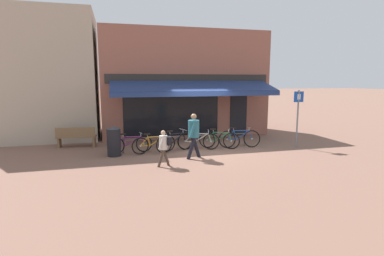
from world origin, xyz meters
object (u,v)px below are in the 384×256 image
object	(u,v)px
bicycle_black	(175,142)
bicycle_green	(219,140)
bicycle_orange	(154,144)
pedestrian_child	(164,144)
bicycle_silver	(198,141)
bicycle_purple	(130,144)
pedestrian_adult	(194,131)
litter_bin	(114,141)
park_bench	(76,136)
parking_sign	(298,113)
bicycle_blue	(239,138)

from	to	relation	value
bicycle_black	bicycle_green	distance (m)	1.89
bicycle_orange	pedestrian_child	world-z (taller)	pedestrian_child
bicycle_silver	pedestrian_child	bearing A→B (deg)	-115.36
bicycle_purple	bicycle_black	bearing A→B (deg)	-12.52
bicycle_black	pedestrian_adult	size ratio (longest dim) A/B	0.98
bicycle_orange	litter_bin	bearing A→B (deg)	172.52
bicycle_silver	litter_bin	size ratio (longest dim) A/B	1.48
bicycle_silver	bicycle_purple	bearing A→B (deg)	-167.60
pedestrian_child	park_bench	size ratio (longest dim) A/B	0.74
bicycle_green	litter_bin	bearing A→B (deg)	-150.23
bicycle_orange	bicycle_silver	bearing A→B (deg)	-4.79
bicycle_silver	parking_sign	bearing A→B (deg)	5.97
bicycle_orange	parking_sign	xyz separation A→B (m)	(5.99, -0.51, 1.13)
bicycle_blue	pedestrian_child	distance (m)	4.09
bicycle_purple	bicycle_blue	distance (m)	4.56
bicycle_orange	pedestrian_child	size ratio (longest dim) A/B	1.44
bicycle_silver	pedestrian_child	xyz separation A→B (m)	(-1.74, -2.04, 0.39)
bicycle_black	bicycle_blue	distance (m)	2.80
bicycle_purple	bicycle_silver	distance (m)	2.74
bicycle_silver	pedestrian_adult	world-z (taller)	pedestrian_adult
pedestrian_adult	parking_sign	bearing A→B (deg)	-170.93
park_bench	pedestrian_child	bearing A→B (deg)	-42.93
bicycle_black	litter_bin	distance (m)	2.37
bicycle_orange	park_bench	xyz separation A→B (m)	(-3.06, 1.90, 0.10)
parking_sign	litter_bin	bearing A→B (deg)	176.47
bicycle_black	parking_sign	world-z (taller)	parking_sign
pedestrian_adult	bicycle_blue	bearing A→B (deg)	-150.72
bicycle_green	bicycle_blue	bearing A→B (deg)	27.34
bicycle_green	park_bench	bearing A→B (deg)	-169.51
bicycle_blue	park_bench	xyz separation A→B (m)	(-6.72, 1.79, 0.07)
pedestrian_adult	bicycle_orange	bearing A→B (deg)	-38.35
pedestrian_child	parking_sign	size ratio (longest dim) A/B	0.50
bicycle_purple	bicycle_silver	world-z (taller)	bicycle_silver
bicycle_silver	bicycle_green	xyz separation A→B (m)	(0.89, -0.04, 0.01)
bicycle_silver	litter_bin	bearing A→B (deg)	-161.53
bicycle_orange	park_bench	bearing A→B (deg)	138.82
bicycle_orange	bicycle_blue	xyz separation A→B (m)	(3.66, 0.11, 0.03)
bicycle_purple	bicycle_orange	xyz separation A→B (m)	(0.90, -0.28, 0.01)
bicycle_blue	bicycle_green	bearing A→B (deg)	-171.50
pedestrian_adult	bicycle_black	bearing A→B (deg)	-66.63
pedestrian_adult	park_bench	distance (m)	5.34
bicycle_purple	pedestrian_child	distance (m)	2.42
bicycle_silver	parking_sign	xyz separation A→B (m)	(4.15, -0.66, 1.12)
bicycle_purple	litter_bin	world-z (taller)	litter_bin
litter_bin	bicycle_purple	bearing A→B (deg)	28.16
pedestrian_adult	pedestrian_child	world-z (taller)	pedestrian_adult
bicycle_black	bicycle_blue	xyz separation A→B (m)	(2.80, 0.04, -0.00)
pedestrian_child	parking_sign	world-z (taller)	parking_sign
pedestrian_adult	litter_bin	size ratio (longest dim) A/B	1.45
pedestrian_adult	parking_sign	xyz separation A→B (m)	(4.67, 0.60, 0.50)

